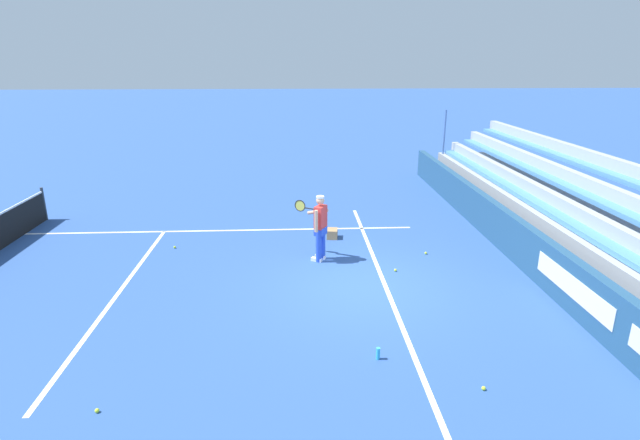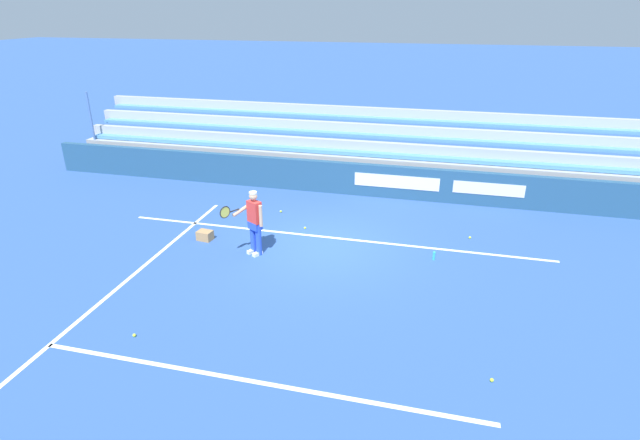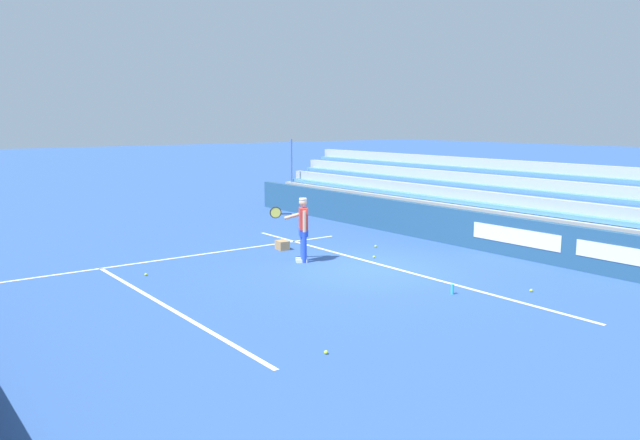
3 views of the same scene
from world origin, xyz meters
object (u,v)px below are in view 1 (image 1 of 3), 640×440
(tennis_ball_stray_back, at_px, (97,411))
(tennis_ball_midcourt, at_px, (426,253))
(tennis_ball_on_baseline, at_px, (175,247))
(tennis_ball_far_left, at_px, (395,270))
(tennis_ball_toward_net, at_px, (484,388))
(ball_box_cardboard, at_px, (332,234))
(water_bottle, at_px, (378,354))
(tennis_player, at_px, (320,227))

(tennis_ball_stray_back, height_order, tennis_ball_midcourt, same)
(tennis_ball_on_baseline, bearing_deg, tennis_ball_far_left, -107.99)
(tennis_ball_midcourt, bearing_deg, tennis_ball_toward_net, 174.49)
(ball_box_cardboard, bearing_deg, tennis_ball_stray_back, 151.25)
(tennis_ball_far_left, bearing_deg, water_bottle, 164.32)
(tennis_ball_toward_net, relative_size, water_bottle, 0.30)
(tennis_player, bearing_deg, tennis_ball_midcourt, -85.20)
(tennis_ball_stray_back, distance_m, tennis_ball_toward_net, 5.88)
(ball_box_cardboard, bearing_deg, tennis_ball_toward_net, -165.49)
(tennis_ball_toward_net, height_order, water_bottle, water_bottle)
(ball_box_cardboard, distance_m, water_bottle, 6.21)
(tennis_ball_on_baseline, relative_size, water_bottle, 0.30)
(tennis_ball_on_baseline, distance_m, water_bottle, 7.30)
(tennis_player, bearing_deg, water_bottle, -170.33)
(water_bottle, bearing_deg, ball_box_cardboard, 2.99)
(ball_box_cardboard, height_order, tennis_ball_toward_net, ball_box_cardboard)
(ball_box_cardboard, xyz_separation_m, tennis_ball_far_left, (-2.49, -1.36, -0.10))
(tennis_ball_toward_net, bearing_deg, tennis_ball_stray_back, 92.09)
(tennis_ball_far_left, relative_size, tennis_ball_toward_net, 1.00)
(tennis_ball_stray_back, bearing_deg, tennis_ball_far_left, -48.02)
(tennis_ball_stray_back, xyz_separation_m, tennis_ball_on_baseline, (6.72, 0.36, 0.00))
(tennis_ball_stray_back, relative_size, tennis_ball_midcourt, 1.00)
(tennis_ball_stray_back, distance_m, tennis_ball_on_baseline, 6.73)
(tennis_player, distance_m, tennis_ball_stray_back, 6.78)
(tennis_player, distance_m, tennis_ball_midcourt, 2.98)
(water_bottle, bearing_deg, tennis_ball_far_left, -15.68)
(tennis_ball_toward_net, xyz_separation_m, tennis_ball_on_baseline, (6.51, 6.24, 0.00))
(tennis_ball_midcourt, relative_size, tennis_ball_on_baseline, 1.00)
(ball_box_cardboard, relative_size, tennis_ball_far_left, 6.06)
(tennis_ball_far_left, relative_size, tennis_ball_stray_back, 1.00)
(tennis_ball_toward_net, xyz_separation_m, water_bottle, (0.93, 1.52, 0.08))
(tennis_ball_toward_net, relative_size, tennis_ball_on_baseline, 1.00)
(water_bottle, bearing_deg, tennis_ball_midcourt, -23.43)
(tennis_ball_far_left, bearing_deg, tennis_ball_on_baseline, 72.01)
(tennis_ball_stray_back, distance_m, water_bottle, 4.50)
(tennis_ball_far_left, xyz_separation_m, water_bottle, (-3.71, 1.04, 0.08))
(tennis_ball_toward_net, height_order, tennis_ball_midcourt, same)
(tennis_player, height_order, water_bottle, tennis_player)
(tennis_ball_stray_back, height_order, water_bottle, water_bottle)
(tennis_player, height_order, tennis_ball_midcourt, tennis_player)
(ball_box_cardboard, xyz_separation_m, tennis_ball_stray_back, (-7.34, 4.03, -0.10))
(tennis_ball_stray_back, relative_size, tennis_ball_on_baseline, 1.00)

